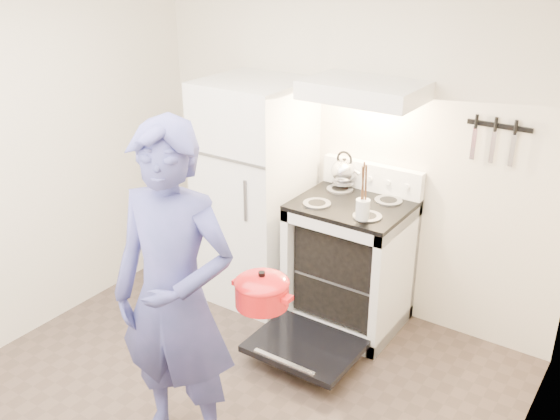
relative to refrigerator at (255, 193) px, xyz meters
The scene contains 14 objects.
back_wall 0.79m from the refrigerator, 31.11° to the left, with size 3.20×0.02×2.50m, color beige.
refrigerator is the anchor object (origin of this frame).
stove_body 0.90m from the refrigerator, ahead, with size 0.76×0.65×0.92m, color white.
cooktop 0.81m from the refrigerator, ahead, with size 0.76×0.65×0.03m, color black.
backsplash 0.89m from the refrigerator, 20.94° to the left, with size 0.76×0.07×0.20m, color white.
oven_door 1.23m from the refrigerator, 35.13° to the right, with size 0.70×0.54×0.04m, color black.
oven_rack 0.91m from the refrigerator, ahead, with size 0.60×0.52×0.01m, color slate.
range_hood 1.19m from the refrigerator, ahead, with size 0.76×0.50×0.12m, color white.
knife_strip 1.81m from the refrigerator, 11.61° to the left, with size 0.40×0.02×0.03m, color black.
pizza_stone 0.88m from the refrigerator, ahead, with size 0.30×0.30×0.02m, color #856548.
tea_kettle 0.70m from the refrigerator, 21.73° to the left, with size 0.22×0.18×0.27m, color silver, non-canonical shape.
utensil_jar 1.06m from the refrigerator, 13.07° to the right, with size 0.09×0.09×0.13m, color silver.
person 1.68m from the refrigerator, 67.88° to the right, with size 0.68×0.45×1.87m, color navy.
dutch_oven 1.66m from the refrigerator, 52.60° to the right, with size 0.34×0.27×0.23m, color red, non-canonical shape.
Camera 1 is at (2.01, -2.05, 2.61)m, focal length 40.00 mm.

